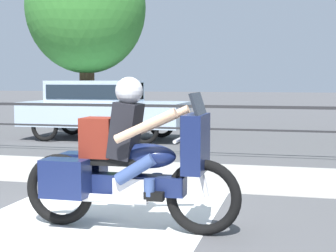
% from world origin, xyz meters
% --- Properties ---
extents(ground_plane, '(120.00, 120.00, 0.00)m').
position_xyz_m(ground_plane, '(0.00, 0.00, 0.00)').
color(ground_plane, '#4C4C4F').
extents(sidewalk_band, '(44.00, 2.40, 0.01)m').
position_xyz_m(sidewalk_band, '(0.00, 3.40, 0.01)').
color(sidewalk_band, '#A8A59E').
rests_on(sidewalk_band, ground).
extents(crosswalk_band, '(2.61, 6.00, 0.01)m').
position_xyz_m(crosswalk_band, '(0.09, -0.20, 0.00)').
color(crosswalk_band, silver).
rests_on(crosswalk_band, ground).
extents(fence_railing, '(36.00, 0.05, 1.08)m').
position_xyz_m(fence_railing, '(0.00, 5.35, 0.85)').
color(fence_railing, '#232326').
rests_on(fence_railing, ground).
extents(motorcycle, '(2.38, 0.76, 1.62)m').
position_xyz_m(motorcycle, '(0.57, 0.19, 0.72)').
color(motorcycle, black).
rests_on(motorcycle, ground).
extents(parked_car, '(4.31, 1.79, 1.56)m').
position_xyz_m(parked_car, '(-2.74, 7.91, 0.91)').
color(parked_car, '#9EB2C6').
rests_on(parked_car, ground).
extents(tree_behind_car, '(3.38, 3.38, 5.47)m').
position_xyz_m(tree_behind_car, '(-3.54, 8.84, 3.59)').
color(tree_behind_car, brown).
rests_on(tree_behind_car, ground).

